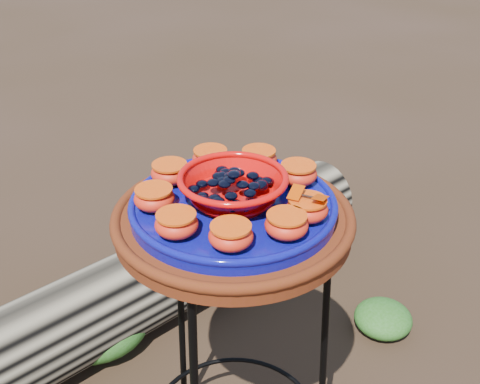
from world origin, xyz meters
TOP-DOWN VIEW (x-y plane):
  - plant_stand at (0.00, 0.00)m, footprint 0.44×0.44m
  - terracotta_saucer at (0.00, 0.00)m, footprint 0.45×0.45m
  - cobalt_plate at (0.00, 0.00)m, footprint 0.39×0.39m
  - red_bowl at (0.00, 0.00)m, footprint 0.19×0.19m
  - glass_gems at (0.00, 0.00)m, footprint 0.15×0.15m
  - orange_half_0 at (0.06, -0.13)m, footprint 0.08×0.08m
  - orange_half_1 at (0.14, -0.03)m, footprint 0.08×0.08m
  - orange_half_2 at (0.13, 0.07)m, footprint 0.08×0.08m
  - orange_half_3 at (0.05, 0.14)m, footprint 0.08×0.08m
  - orange_half_4 at (-0.05, 0.14)m, footprint 0.08×0.08m
  - orange_half_5 at (-0.13, 0.07)m, footprint 0.08×0.08m
  - orange_half_6 at (-0.14, -0.02)m, footprint 0.08×0.08m
  - orange_half_7 at (-0.09, -0.11)m, footprint 0.08×0.08m
  - orange_half_8 at (-0.00, -0.15)m, footprint 0.08×0.08m
  - butterfly at (0.06, -0.13)m, footprint 0.10×0.08m
  - driftwood_log at (0.27, 0.60)m, footprint 1.45×0.45m
  - foliage_right at (0.67, 0.07)m, footprint 0.18×0.18m
  - foliage_back at (-0.06, 0.61)m, footprint 0.33×0.33m

SIDE VIEW (x-z plane):
  - foliage_right at x=0.67m, z-range 0.00..0.09m
  - foliage_back at x=-0.06m, z-range 0.00..0.17m
  - driftwood_log at x=0.27m, z-range 0.00..0.27m
  - plant_stand at x=0.00m, z-range 0.00..0.70m
  - terracotta_saucer at x=0.00m, z-range 0.70..0.74m
  - cobalt_plate at x=0.00m, z-range 0.74..0.76m
  - orange_half_0 at x=0.06m, z-range 0.76..0.80m
  - orange_half_1 at x=0.14m, z-range 0.76..0.80m
  - orange_half_2 at x=0.13m, z-range 0.76..0.80m
  - orange_half_3 at x=0.05m, z-range 0.76..0.80m
  - orange_half_4 at x=-0.05m, z-range 0.76..0.80m
  - orange_half_5 at x=-0.13m, z-range 0.76..0.80m
  - orange_half_6 at x=-0.14m, z-range 0.76..0.80m
  - orange_half_7 at x=-0.09m, z-range 0.76..0.80m
  - orange_half_8 at x=0.00m, z-range 0.76..0.80m
  - red_bowl at x=0.00m, z-range 0.76..0.82m
  - butterfly at x=0.06m, z-range 0.80..0.82m
  - glass_gems at x=0.00m, z-range 0.82..0.84m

